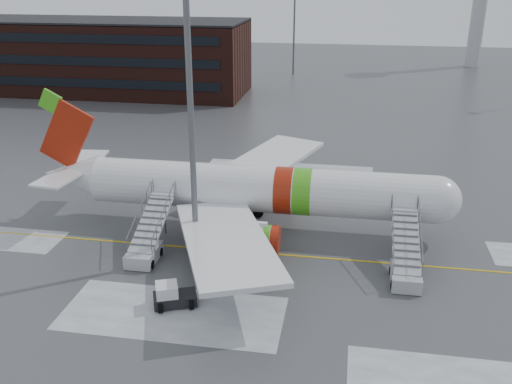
% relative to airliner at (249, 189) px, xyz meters
% --- Properties ---
extents(ground, '(260.00, 260.00, 0.00)m').
position_rel_airliner_xyz_m(ground, '(3.59, -3.55, -3.42)').
color(ground, '#494C4F').
rests_on(ground, ground).
extents(airliner, '(35.03, 32.97, 11.18)m').
position_rel_airliner_xyz_m(airliner, '(0.00, 0.00, 0.00)').
color(airliner, white).
rests_on(airliner, ground).
extents(airstair_fwd, '(2.05, 7.70, 3.48)m').
position_rel_airliner_xyz_m(airstair_fwd, '(12.33, -6.54, -2.35)').
color(airstair_fwd, '#A8AAAF').
rests_on(airstair_fwd, ground).
extents(airstair_aft, '(2.05, 7.70, 3.48)m').
position_rel_airliner_xyz_m(airstair_aft, '(-6.58, -6.54, -2.35)').
color(airstair_aft, '#B1B3B9').
rests_on(airstair_aft, ground).
extents(pushback_tug, '(3.09, 2.75, 1.57)m').
position_rel_airliner_xyz_m(pushback_tug, '(-2.72, -12.64, -2.73)').
color(pushback_tug, black).
rests_on(pushback_tug, ground).
extents(light_mast_near, '(1.20, 1.20, 27.47)m').
position_rel_airliner_xyz_m(light_mast_near, '(-2.98, -5.73, 10.72)').
color(light_mast_near, '#595B60').
rests_on(light_mast_near, ground).
extents(terminal_building, '(62.00, 16.11, 12.30)m').
position_rel_airliner_xyz_m(terminal_building, '(-41.41, 51.43, 2.78)').
color(terminal_building, '#3F1E16').
rests_on(terminal_building, ground).
extents(light_mast_far_n, '(1.20, 1.20, 24.25)m').
position_rel_airliner_xyz_m(light_mast_far_n, '(-4.41, 74.45, 10.42)').
color(light_mast_far_n, '#595B60').
rests_on(light_mast_far_n, ground).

